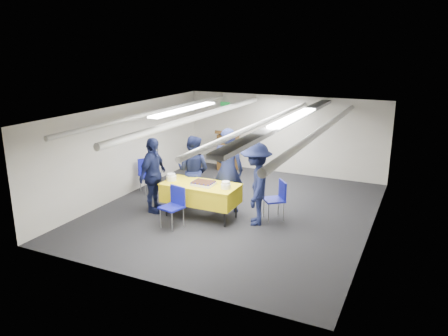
{
  "coord_description": "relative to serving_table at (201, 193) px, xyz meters",
  "views": [
    {
      "loc": [
        3.83,
        -8.69,
        3.71
      ],
      "look_at": [
        -0.2,
        -0.2,
        1.05
      ],
      "focal_mm": 35.0,
      "sensor_mm": 36.0,
      "label": 1
    }
  ],
  "objects": [
    {
      "name": "serving_table",
      "position": [
        0.0,
        0.0,
        0.0
      ],
      "size": [
        1.69,
        0.83,
        0.77
      ],
      "color": "black",
      "rests_on": "ground"
    },
    {
      "name": "chair_right",
      "position": [
        1.57,
        0.62,
        -0.03
      ],
      "size": [
        0.59,
        0.59,
        0.87
      ],
      "color": "gray",
      "rests_on": "ground"
    },
    {
      "name": "ground",
      "position": [
        0.54,
        0.68,
        -0.56
      ],
      "size": [
        7.0,
        7.0,
        0.0
      ],
      "primitive_type": "plane",
      "color": "black",
      "rests_on": "ground"
    },
    {
      "name": "chair_left",
      "position": [
        -2.1,
        0.97,
        -0.03
      ],
      "size": [
        0.58,
        0.58,
        0.87
      ],
      "color": "gray",
      "rests_on": "ground"
    },
    {
      "name": "plate_stack_right",
      "position": [
        0.63,
        -0.05,
        0.28
      ],
      "size": [
        0.21,
        0.21,
        0.16
      ],
      "color": "white",
      "rests_on": "serving_table"
    },
    {
      "name": "podium",
      "position": [
        -1.06,
        3.73,
        0.05
      ],
      "size": [
        0.62,
        0.53,
        1.25
      ],
      "color": "brown",
      "rests_on": "ground"
    },
    {
      "name": "chair_near",
      "position": [
        -0.24,
        -0.71,
        -0.03
      ],
      "size": [
        0.51,
        0.51,
        0.87
      ],
      "color": "gray",
      "rests_on": "ground"
    },
    {
      "name": "sailor_d",
      "position": [
        1.22,
        0.18,
        0.33
      ],
      "size": [
        1.01,
        1.31,
        1.78
      ],
      "primitive_type": "imported",
      "rotation": [
        0.0,
        0.0,
        -1.23
      ],
      "color": "black",
      "rests_on": "ground"
    },
    {
      "name": "sailor_c",
      "position": [
        -1.13,
        -0.16,
        0.3
      ],
      "size": [
        0.48,
        1.04,
        1.73
      ],
      "primitive_type": "imported",
      "rotation": [
        0.0,
        0.0,
        1.63
      ],
      "color": "black",
      "rests_on": "ground"
    },
    {
      "name": "sheet_cake",
      "position": [
        0.09,
        -0.05,
        0.25
      ],
      "size": [
        0.48,
        0.37,
        0.09
      ],
      "color": "white",
      "rests_on": "serving_table"
    },
    {
      "name": "room_shell",
      "position": [
        0.63,
        1.09,
        1.25
      ],
      "size": [
        6.0,
        7.0,
        2.3
      ],
      "color": "beige",
      "rests_on": "ground"
    },
    {
      "name": "sailor_a",
      "position": [
        0.38,
        0.58,
        0.42
      ],
      "size": [
        0.82,
        0.66,
        1.95
      ],
      "primitive_type": "imported",
      "rotation": [
        0.0,
        0.0,
        3.45
      ],
      "color": "black",
      "rests_on": "ground"
    },
    {
      "name": "sailor_b",
      "position": [
        -0.54,
        0.63,
        0.28
      ],
      "size": [
        0.84,
        0.66,
        1.68
      ],
      "primitive_type": "imported",
      "rotation": [
        0.0,
        0.0,
        3.17
      ],
      "color": "black",
      "rests_on": "ground"
    },
    {
      "name": "plate_stack_left",
      "position": [
        -0.72,
        -0.05,
        0.28
      ],
      "size": [
        0.22,
        0.22,
        0.16
      ],
      "color": "white",
      "rests_on": "serving_table"
    }
  ]
}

